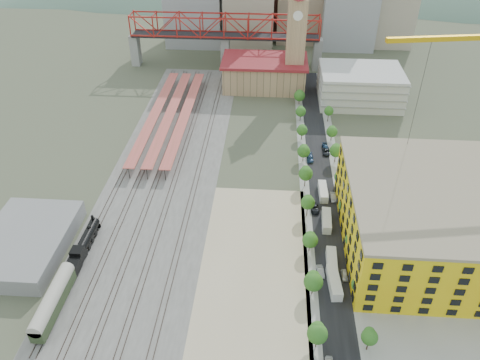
# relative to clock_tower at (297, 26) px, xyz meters

# --- Properties ---
(ground) EXTENTS (400.00, 400.00, 0.00)m
(ground) POSITION_rel_clock_tower_xyz_m (-8.00, -79.99, -28.70)
(ground) COLOR #474C38
(ground) RESTS_ON ground
(ballast_strip) EXTENTS (36.00, 165.00, 0.06)m
(ballast_strip) POSITION_rel_clock_tower_xyz_m (-44.00, -62.49, -28.67)
(ballast_strip) COLOR #605E59
(ballast_strip) RESTS_ON ground
(dirt_lot) EXTENTS (28.00, 67.00, 0.06)m
(dirt_lot) POSITION_rel_clock_tower_xyz_m (-12.00, -111.49, -28.67)
(dirt_lot) COLOR tan
(dirt_lot) RESTS_ON ground
(street_asphalt) EXTENTS (12.00, 170.00, 0.06)m
(street_asphalt) POSITION_rel_clock_tower_xyz_m (8.00, -64.99, -28.67)
(street_asphalt) COLOR black
(street_asphalt) RESTS_ON ground
(sidewalk_west) EXTENTS (3.00, 170.00, 0.04)m
(sidewalk_west) POSITION_rel_clock_tower_xyz_m (2.50, -64.99, -28.68)
(sidewalk_west) COLOR gray
(sidewalk_west) RESTS_ON ground
(sidewalk_east) EXTENTS (3.00, 170.00, 0.04)m
(sidewalk_east) POSITION_rel_clock_tower_xyz_m (13.50, -64.99, -28.68)
(sidewalk_east) COLOR gray
(sidewalk_east) RESTS_ON ground
(construction_pad) EXTENTS (50.00, 90.00, 0.06)m
(construction_pad) POSITION_rel_clock_tower_xyz_m (37.00, -99.99, -28.67)
(construction_pad) COLOR gray
(construction_pad) RESTS_ON ground
(rail_tracks) EXTENTS (26.56, 160.00, 0.18)m
(rail_tracks) POSITION_rel_clock_tower_xyz_m (-45.80, -62.49, -28.55)
(rail_tracks) COLOR #382B23
(rail_tracks) RESTS_ON ground
(platform_canopies) EXTENTS (16.00, 80.00, 4.12)m
(platform_canopies) POSITION_rel_clock_tower_xyz_m (-49.00, -34.99, -24.70)
(platform_canopies) COLOR #D35251
(platform_canopies) RESTS_ON ground
(station_hall) EXTENTS (38.00, 24.00, 13.10)m
(station_hall) POSITION_rel_clock_tower_xyz_m (-13.00, 2.01, -22.03)
(station_hall) COLOR tan
(station_hall) RESTS_ON ground
(clock_tower) EXTENTS (12.00, 12.00, 52.00)m
(clock_tower) POSITION_rel_clock_tower_xyz_m (0.00, 0.00, 0.00)
(clock_tower) COLOR tan
(clock_tower) RESTS_ON ground
(parking_garage) EXTENTS (34.00, 26.00, 14.00)m
(parking_garage) POSITION_rel_clock_tower_xyz_m (28.00, -9.99, -21.70)
(parking_garage) COLOR silver
(parking_garage) RESTS_ON ground
(truss_bridge) EXTENTS (94.00, 9.60, 25.60)m
(truss_bridge) POSITION_rel_clock_tower_xyz_m (-33.00, 25.01, -9.83)
(truss_bridge) COLOR gray
(truss_bridge) RESTS_ON ground
(construction_building) EXTENTS (44.60, 50.60, 18.80)m
(construction_building) POSITION_rel_clock_tower_xyz_m (34.00, -99.99, -19.29)
(construction_building) COLOR yellow
(construction_building) RESTS_ON ground
(warehouse) EXTENTS (22.00, 32.00, 5.00)m
(warehouse) POSITION_rel_clock_tower_xyz_m (-74.00, -109.99, -26.20)
(warehouse) COLOR gray
(warehouse) RESTS_ON ground
(street_trees) EXTENTS (15.40, 124.40, 8.00)m
(street_trees) POSITION_rel_clock_tower_xyz_m (8.00, -74.99, -28.70)
(street_trees) COLOR #34631D
(street_trees) RESTS_ON ground
(skyline) EXTENTS (133.00, 46.00, 60.00)m
(skyline) POSITION_rel_clock_tower_xyz_m (-0.53, 62.32, -5.89)
(skyline) COLOR #9EA0A3
(skyline) RESTS_ON ground
(distant_hills) EXTENTS (647.00, 264.00, 227.00)m
(distant_hills) POSITION_rel_clock_tower_xyz_m (37.28, 180.01, -108.23)
(distant_hills) COLOR #4C6B59
(distant_hills) RESTS_ON ground
(locomotive) EXTENTS (3.06, 23.57, 5.89)m
(locomotive) POSITION_rel_clock_tower_xyz_m (-58.00, -110.10, -26.50)
(locomotive) COLOR black
(locomotive) RESTS_ON ground
(coach) EXTENTS (3.38, 19.64, 6.16)m
(coach) POSITION_rel_clock_tower_xyz_m (-58.00, -129.55, -25.42)
(coach) COLOR #26321B
(coach) RESTS_ON ground
(site_trailer_a) EXTENTS (3.36, 10.20, 2.75)m
(site_trailer_a) POSITION_rel_clock_tower_xyz_m (8.00, -117.31, -27.32)
(site_trailer_a) COLOR silver
(site_trailer_a) RESTS_ON ground
(site_trailer_b) EXTENTS (2.85, 9.70, 2.63)m
(site_trailer_b) POSITION_rel_clock_tower_xyz_m (8.00, -110.28, -27.38)
(site_trailer_b) COLOR silver
(site_trailer_b) RESTS_ON ground
(site_trailer_c) EXTENTS (2.94, 9.57, 2.59)m
(site_trailer_c) POSITION_rel_clock_tower_xyz_m (8.00, -93.42, -27.40)
(site_trailer_c) COLOR silver
(site_trailer_c) RESTS_ON ground
(site_trailer_d) EXTENTS (2.67, 9.41, 2.56)m
(site_trailer_d) POSITION_rel_clock_tower_xyz_m (8.00, -79.32, -27.42)
(site_trailer_d) COLOR silver
(site_trailer_d) RESTS_ON ground
(car_1) EXTENTS (2.07, 4.53, 1.44)m
(car_1) POSITION_rel_clock_tower_xyz_m (5.00, -113.15, -27.98)
(car_1) COLOR #939498
(car_1) RESTS_ON ground
(car_2) EXTENTS (2.89, 5.48, 1.47)m
(car_2) POSITION_rel_clock_tower_xyz_m (5.00, -87.16, -27.96)
(car_2) COLOR black
(car_2) RESTS_ON ground
(car_3) EXTENTS (2.31, 5.43, 1.56)m
(car_3) POSITION_rel_clock_tower_xyz_m (5.00, -59.11, -27.92)
(car_3) COLOR navy
(car_3) RESTS_ON ground
(car_4) EXTENTS (1.63, 3.85, 1.30)m
(car_4) POSITION_rel_clock_tower_xyz_m (11.00, -114.02, -28.05)
(car_4) COLOR silver
(car_4) RESTS_ON ground
(car_5) EXTENTS (1.74, 4.69, 1.53)m
(car_5) POSITION_rel_clock_tower_xyz_m (11.00, -81.27, -27.93)
(car_5) COLOR #9F9FA4
(car_5) RESTS_ON ground
(car_6) EXTENTS (2.47, 5.19, 1.43)m
(car_6) POSITION_rel_clock_tower_xyz_m (11.00, -54.43, -27.98)
(car_6) COLOR black
(car_6) RESTS_ON ground
(car_7) EXTENTS (2.73, 5.23, 1.45)m
(car_7) POSITION_rel_clock_tower_xyz_m (11.00, -51.51, -27.97)
(car_7) COLOR navy
(car_7) RESTS_ON ground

